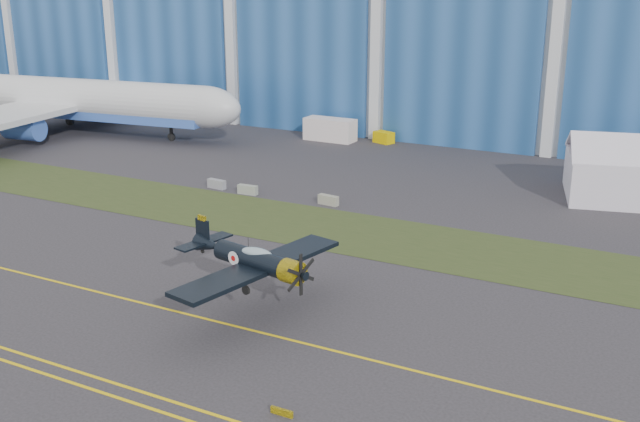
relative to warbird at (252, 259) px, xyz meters
The scene contains 13 objects.
ground 15.34m from the warbird, 168.69° to the left, with size 260.00×260.00×0.00m, color #383539.
grass_median 22.65m from the warbird, 130.81° to the left, with size 260.00×10.00×0.02m, color #475128.
hangar 76.96m from the warbird, 101.07° to the left, with size 220.00×45.70×30.00m.
taxiway_centreline 15.20m from the warbird, behind, with size 200.00×0.20×0.02m, color yellow.
guard_board_right 12.21m from the warbird, 50.86° to the right, with size 1.20×0.15×0.35m, color yellow.
warbird is the anchor object (origin of this frame).
jetliner 65.45m from the warbird, 145.48° to the left, with size 65.26×57.36×20.79m.
shipping_container 52.23m from the warbird, 111.64° to the left, with size 6.60×2.64×2.86m, color white.
tug 51.95m from the warbird, 103.96° to the left, with size 2.46×1.54×1.44m, color #EDC300.
cart 90.19m from the warbird, 148.00° to the left, with size 1.80×1.08×1.08m, color white.
barrier_a 29.86m from the warbird, 129.64° to the left, with size 2.00×0.60×0.90m, color gray.
barrier_b 27.29m from the warbird, 123.73° to the left, with size 2.00×0.60×0.90m, color gray.
barrier_c 24.16m from the warbird, 105.73° to the left, with size 2.00×0.60×0.90m, color gray.
Camera 1 is at (38.29, -39.09, 20.32)m, focal length 42.00 mm.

